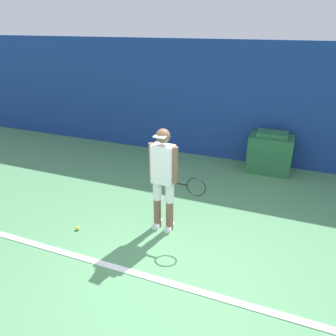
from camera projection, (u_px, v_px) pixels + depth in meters
ground_plane at (172, 281)px, 4.32m from camera, size 24.00×24.00×0.00m
back_wall at (242, 104)px, 7.58m from camera, size 24.00×0.10×2.79m
court_baseline at (170, 283)px, 4.27m from camera, size 21.60×0.10×0.01m
tennis_player at (164, 176)px, 5.05m from camera, size 0.94×0.29×1.71m
tennis_ball at (78, 228)px, 5.37m from camera, size 0.07×0.07×0.07m
covered_chair at (270, 153)px, 7.35m from camera, size 0.95×0.63×0.93m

